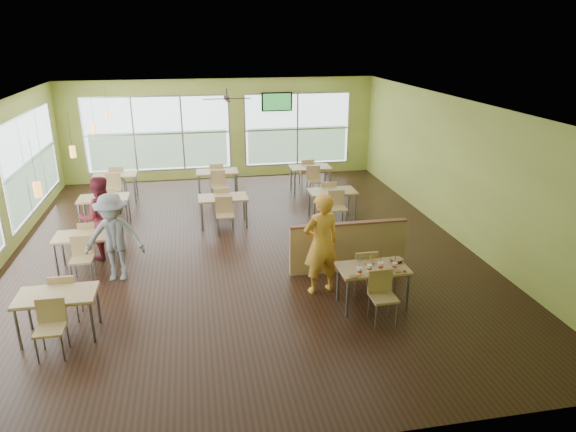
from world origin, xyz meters
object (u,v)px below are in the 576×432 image
(main_table, at_px, (373,273))
(half_wall_divider, at_px, (348,246))
(man_plaid, at_px, (321,244))
(food_basket, at_px, (396,260))

(main_table, relative_size, half_wall_divider, 0.63)
(main_table, xyz_separation_m, half_wall_divider, (0.00, 1.45, -0.11))
(main_table, bearing_deg, half_wall_divider, 90.00)
(half_wall_divider, xyz_separation_m, man_plaid, (-0.76, -0.77, 0.44))
(man_plaid, height_order, food_basket, man_plaid)
(food_basket, bearing_deg, half_wall_divider, 110.38)
(man_plaid, bearing_deg, food_basket, 144.55)
(half_wall_divider, bearing_deg, man_plaid, -134.78)
(man_plaid, distance_m, food_basket, 1.37)
(half_wall_divider, relative_size, man_plaid, 1.24)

